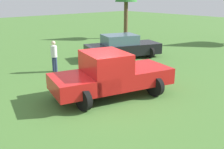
% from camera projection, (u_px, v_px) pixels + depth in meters
% --- Properties ---
extents(ground_plane, '(80.00, 80.00, 0.00)m').
position_uv_depth(ground_plane, '(106.00, 100.00, 10.28)').
color(ground_plane, '#477533').
extents(pickup_truck, '(3.11, 5.12, 1.83)m').
position_uv_depth(pickup_truck, '(109.00, 74.00, 10.34)').
color(pickup_truck, black).
rests_on(pickup_truck, ground_plane).
extents(sedan_near, '(3.24, 5.09, 1.49)m').
position_uv_depth(sedan_near, '(122.00, 47.00, 16.87)').
color(sedan_near, black).
rests_on(sedan_near, ground_plane).
extents(person_bystander, '(0.36, 0.36, 1.65)m').
position_uv_depth(person_bystander, '(54.00, 55.00, 13.72)').
color(person_bystander, navy).
rests_on(person_bystander, ground_plane).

